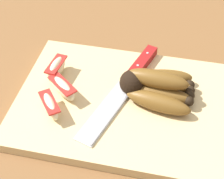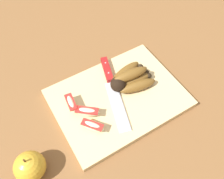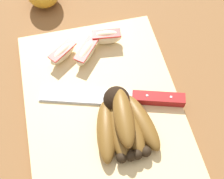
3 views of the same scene
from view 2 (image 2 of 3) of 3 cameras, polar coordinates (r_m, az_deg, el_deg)
name	(u,v)px [view 2 (image 2 of 3)]	position (r m, az deg, el deg)	size (l,w,h in m)	color
ground_plane	(118,100)	(0.77, 1.46, -2.45)	(6.00, 6.00, 0.00)	brown
cutting_board	(118,97)	(0.76, 1.50, -1.76)	(0.40, 0.29, 0.02)	#DBBC84
banana_bunch	(130,79)	(0.76, 4.27, 2.59)	(0.14, 0.12, 0.06)	black
chefs_knife	(111,81)	(0.77, -0.33, 1.98)	(0.11, 0.28, 0.02)	silver
apple_wedge_near	(92,126)	(0.68, -4.69, -8.70)	(0.06, 0.07, 0.03)	beige
apple_wedge_middle	(71,104)	(0.72, -9.72, -3.37)	(0.03, 0.07, 0.04)	beige
apple_wedge_far	(87,112)	(0.70, -5.95, -5.35)	(0.07, 0.06, 0.03)	beige
whole_apple	(30,167)	(0.67, -19.00, -17.01)	(0.08, 0.08, 0.09)	gold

